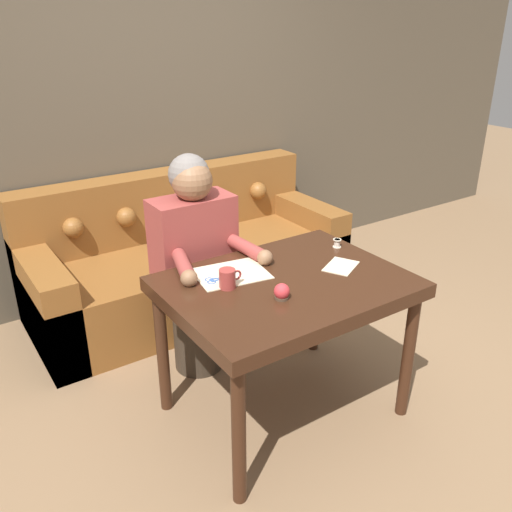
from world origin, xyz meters
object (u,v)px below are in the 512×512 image
(couch, at_px, (187,261))
(pin_cushion, at_px, (282,292))
(thread_spool, at_px, (337,243))
(dining_table, at_px, (286,296))
(mug, at_px, (228,279))
(scissors, at_px, (220,279))
(person, at_px, (195,266))

(couch, distance_m, pin_cushion, 1.56)
(thread_spool, xyz_separation_m, pin_cushion, (-0.59, -0.30, 0.01))
(thread_spool, bearing_deg, dining_table, -160.20)
(dining_table, xyz_separation_m, mug, (-0.26, 0.09, 0.13))
(couch, bearing_deg, scissors, -108.78)
(person, height_order, pin_cushion, person)
(couch, relative_size, mug, 19.10)
(dining_table, distance_m, mug, 0.31)
(dining_table, xyz_separation_m, pin_cushion, (-0.12, -0.13, 0.12))
(mug, xyz_separation_m, pin_cushion, (0.14, -0.22, -0.01))
(couch, height_order, mug, couch)
(scissors, height_order, thread_spool, thread_spool)
(scissors, relative_size, mug, 2.04)
(dining_table, xyz_separation_m, couch, (0.14, 1.33, -0.36))
(person, bearing_deg, pin_cushion, -86.11)
(person, xyz_separation_m, pin_cushion, (0.05, -0.72, 0.14))
(couch, bearing_deg, mug, -108.06)
(couch, xyz_separation_m, thread_spool, (0.32, -1.17, 0.47))
(couch, distance_m, person, 0.88)
(scissors, bearing_deg, pin_cushion, -68.01)
(pin_cushion, bearing_deg, couch, 79.74)
(person, height_order, mug, person)
(thread_spool, bearing_deg, mug, -174.04)
(scissors, xyz_separation_m, mug, (-0.01, -0.09, 0.04))
(mug, xyz_separation_m, thread_spool, (0.73, 0.08, -0.02))
(dining_table, relative_size, scissors, 4.83)
(dining_table, xyz_separation_m, scissors, (-0.25, 0.18, 0.09))
(couch, height_order, scissors, couch)
(person, distance_m, mug, 0.53)
(dining_table, bearing_deg, thread_spool, 19.80)
(mug, distance_m, thread_spool, 0.73)
(couch, relative_size, scissors, 9.37)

